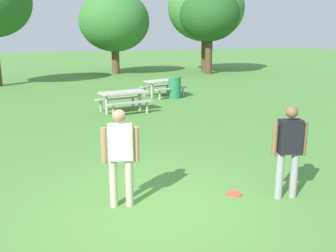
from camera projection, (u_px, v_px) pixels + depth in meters
ground_plane at (151, 206)px, 6.19m from camera, size 120.00×120.00×0.00m
person_thrower at (289, 146)px, 6.30m from camera, size 0.58×0.33×1.64m
person_catcher at (120, 152)px, 5.99m from camera, size 0.58×0.33×1.64m
frisbee at (234, 194)px, 6.64m from camera, size 0.27×0.27×0.03m
picnic_table_near at (123, 97)px, 13.59m from camera, size 1.84×1.59×0.77m
picnic_table_far at (164, 84)px, 17.08m from camera, size 1.97×1.76×0.77m
trash_can_further_along at (175, 87)px, 16.69m from camera, size 0.59×0.59×0.96m
tree_slender_mid at (114, 22)px, 26.48m from camera, size 5.01×5.01×5.85m
tree_back_left at (210, 16)px, 26.37m from camera, size 4.29×4.29×5.97m
tree_back_right at (206, 9)px, 28.06m from camera, size 5.77×5.77×7.18m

